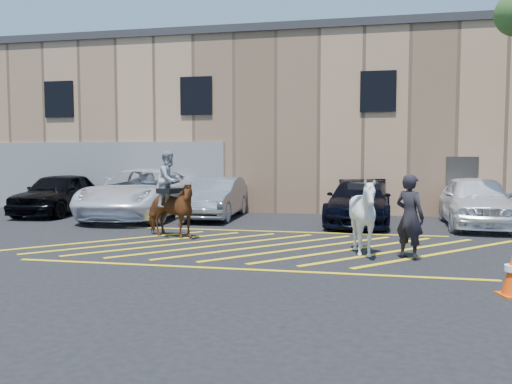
% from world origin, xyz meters
% --- Properties ---
extents(ground, '(90.00, 90.00, 0.00)m').
position_xyz_m(ground, '(0.00, 0.00, 0.00)').
color(ground, black).
rests_on(ground, ground).
extents(car_black_suv, '(2.17, 4.77, 1.59)m').
position_xyz_m(car_black_suv, '(-8.90, 5.05, 0.79)').
color(car_black_suv, black).
rests_on(car_black_suv, ground).
extents(car_white_pickup, '(3.00, 6.35, 1.75)m').
position_xyz_m(car_white_pickup, '(-5.33, 4.70, 0.88)').
color(car_white_pickup, white).
rests_on(car_white_pickup, ground).
extents(car_silver_sedan, '(1.64, 4.45, 1.46)m').
position_xyz_m(car_silver_sedan, '(-2.68, 5.09, 0.73)').
color(car_silver_sedan, gray).
rests_on(car_silver_sedan, ground).
extents(car_blue_suv, '(2.29, 5.04, 1.43)m').
position_xyz_m(car_blue_suv, '(2.35, 4.58, 0.72)').
color(car_blue_suv, black).
rests_on(car_blue_suv, ground).
extents(car_white_suv, '(2.21, 4.87, 1.62)m').
position_xyz_m(car_white_suv, '(5.93, 4.48, 0.81)').
color(car_white_suv, white).
rests_on(car_white_suv, ground).
extents(handler, '(0.79, 0.76, 1.82)m').
position_xyz_m(handler, '(3.35, -1.10, 0.91)').
color(handler, black).
rests_on(handler, ground).
extents(warehouse, '(32.42, 10.20, 7.30)m').
position_xyz_m(warehouse, '(-0.01, 11.99, 3.65)').
color(warehouse, tan).
rests_on(warehouse, ground).
extents(hatching_zone, '(12.60, 5.12, 0.01)m').
position_xyz_m(hatching_zone, '(-0.00, -0.30, 0.01)').
color(hatching_zone, yellow).
rests_on(hatching_zone, ground).
extents(mounted_bay, '(1.94, 1.34, 2.35)m').
position_xyz_m(mounted_bay, '(-2.73, 0.61, 0.95)').
color(mounted_bay, brown).
rests_on(mounted_bay, ground).
extents(saddled_white, '(2.03, 2.08, 1.73)m').
position_xyz_m(saddled_white, '(2.40, -0.89, 0.87)').
color(saddled_white, silver).
rests_on(saddled_white, ground).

